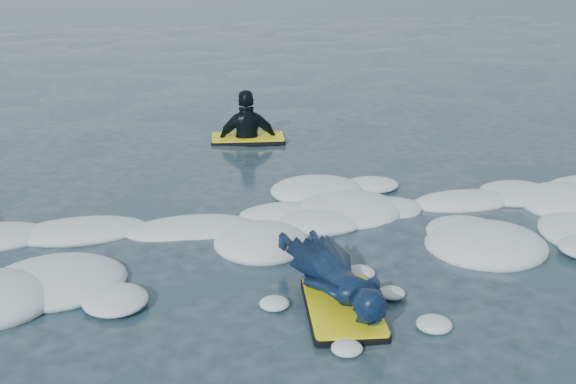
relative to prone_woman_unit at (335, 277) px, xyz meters
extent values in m
plane|color=#1A3340|center=(-1.09, 0.40, -0.21)|extent=(120.00, 120.00, 0.00)
cube|color=black|center=(0.00, -0.22, -0.17)|extent=(0.72, 1.12, 0.05)
cube|color=#FAF515|center=(0.00, -0.22, -0.14)|extent=(0.69, 1.09, 0.02)
imported|color=#0B254E|center=(0.00, 0.03, 0.02)|extent=(0.78, 1.63, 0.38)
cube|color=black|center=(0.17, 5.06, -0.17)|extent=(1.15, 0.73, 0.05)
cube|color=#FAF515|center=(0.17, 5.06, -0.13)|extent=(1.12, 0.71, 0.02)
imported|color=black|center=(0.17, 5.06, -0.25)|extent=(0.97, 0.46, 1.61)
camera|label=1|loc=(-1.57, -5.07, 2.58)|focal=45.00mm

